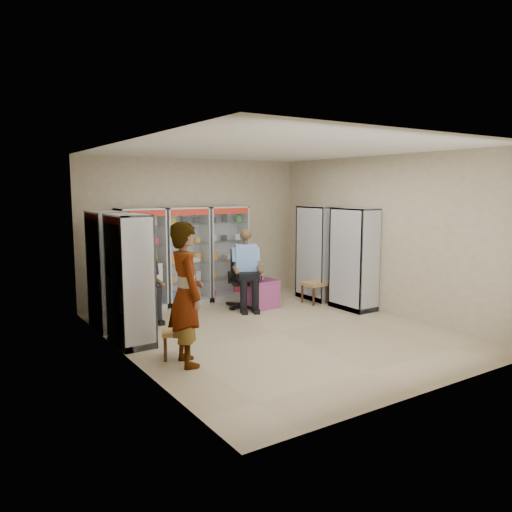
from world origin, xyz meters
TOP-DOWN VIEW (x-y plane):
  - floor at (0.00, 0.00)m, footprint 6.00×6.00m
  - room_shell at (0.00, 0.00)m, footprint 5.02×6.02m
  - cabinet_back_left at (-1.30, 2.73)m, footprint 0.90×0.50m
  - cabinet_back_mid at (-0.35, 2.73)m, footprint 0.90×0.50m
  - cabinet_back_right at (0.60, 2.73)m, footprint 0.90×0.50m
  - cabinet_right_far at (2.23, 1.60)m, footprint 0.90×0.50m
  - cabinet_right_near at (2.23, 0.50)m, footprint 0.90×0.50m
  - cabinet_left_far at (-2.23, 1.80)m, footprint 0.90×0.50m
  - cabinet_left_near at (-2.23, 0.70)m, footprint 0.90×0.50m
  - wooden_chair at (-1.55, 2.00)m, footprint 0.42×0.42m
  - seated_customer at (-1.55, 1.95)m, footprint 0.44×0.60m
  - office_chair at (0.48, 1.78)m, footprint 0.83×0.83m
  - seated_shopkeeper at (0.48, 1.73)m, footprint 0.70×0.81m
  - pink_trunk at (0.74, 1.60)m, footprint 0.62×0.60m
  - tea_glass at (0.79, 1.59)m, footprint 0.07×0.07m
  - woven_stool_a at (1.90, 1.29)m, footprint 0.46×0.46m
  - woven_stool_b at (-1.90, -0.25)m, footprint 0.53×0.53m
  - standing_man at (-1.90, -0.59)m, footprint 0.56×0.77m

SIDE VIEW (x-z plane):
  - floor at x=0.00m, z-range 0.00..0.00m
  - woven_stool_b at x=-1.90m, z-range 0.00..0.41m
  - woven_stool_a at x=1.90m, z-range 0.00..0.45m
  - pink_trunk at x=0.74m, z-range 0.00..0.56m
  - wooden_chair at x=-1.55m, z-range 0.00..0.94m
  - office_chair at x=0.48m, z-range 0.00..1.17m
  - tea_glass at x=0.79m, z-range 0.56..0.66m
  - seated_customer at x=-1.55m, z-range 0.00..1.34m
  - seated_shopkeeper at x=0.48m, z-range 0.00..1.49m
  - standing_man at x=-1.90m, z-range 0.00..1.94m
  - cabinet_back_left at x=-1.30m, z-range 0.00..2.00m
  - cabinet_back_mid at x=-0.35m, z-range 0.00..2.00m
  - cabinet_back_right at x=0.60m, z-range 0.00..2.00m
  - cabinet_right_far at x=2.23m, z-range 0.00..2.00m
  - cabinet_right_near at x=2.23m, z-range 0.00..2.00m
  - cabinet_left_far at x=-2.23m, z-range 0.00..2.00m
  - cabinet_left_near at x=-2.23m, z-range 0.00..2.00m
  - room_shell at x=0.00m, z-range 0.46..3.47m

